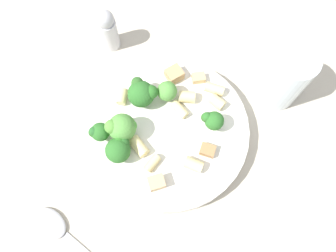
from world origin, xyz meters
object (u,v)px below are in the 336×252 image
(rigatoni_0, at_px, (122,97))
(chicken_chunk_2, at_px, (208,150))
(broccoli_floret_2, at_px, (142,93))
(rigatoni_1, at_px, (187,97))
(rigatoni_3, at_px, (194,165))
(chicken_chunk_1, at_px, (157,183))
(broccoli_floret_3, at_px, (212,121))
(rigatoni_7, at_px, (180,110))
(broccoli_floret_1, at_px, (119,149))
(rigatoni_4, at_px, (215,89))
(chicken_chunk_0, at_px, (174,74))
(pepper_shaker, at_px, (108,30))
(broccoli_floret_5, at_px, (122,127))
(rigatoni_6, at_px, (152,163))
(spoon, at_px, (61,233))
(broccoli_floret_4, at_px, (99,131))
(rigatoni_2, at_px, (217,102))
(chicken_chunk_3, at_px, (198,78))
(drinking_glass, at_px, (283,80))
(rigatoni_5, at_px, (139,146))
(pasta_bowl, at_px, (168,131))

(rigatoni_0, relative_size, chicken_chunk_2, 1.12)
(broccoli_floret_2, xyz_separation_m, rigatoni_1, (0.07, -0.01, -0.02))
(rigatoni_3, height_order, chicken_chunk_1, chicken_chunk_1)
(broccoli_floret_3, bearing_deg, rigatoni_7, 144.77)
(broccoli_floret_1, xyz_separation_m, rigatoni_4, (0.15, 0.08, -0.02))
(chicken_chunk_0, height_order, pepper_shaker, pepper_shaker)
(broccoli_floret_5, relative_size, rigatoni_6, 1.95)
(broccoli_floret_1, bearing_deg, broccoli_floret_5, 75.65)
(rigatoni_3, distance_m, spoon, 0.21)
(broccoli_floret_2, distance_m, broccoli_floret_4, 0.08)
(rigatoni_2, bearing_deg, chicken_chunk_3, 114.26)
(broccoli_floret_3, bearing_deg, broccoli_floret_2, 149.71)
(broccoli_floret_5, height_order, rigatoni_4, broccoli_floret_5)
(rigatoni_2, relative_size, chicken_chunk_1, 1.01)
(rigatoni_4, bearing_deg, spoon, -144.56)
(rigatoni_2, xyz_separation_m, spoon, (-0.25, -0.15, -0.04))
(rigatoni_1, xyz_separation_m, chicken_chunk_0, (-0.01, 0.04, -0.00))
(broccoli_floret_3, xyz_separation_m, rigatoni_1, (-0.03, 0.05, -0.01))
(broccoli_floret_2, relative_size, drinking_glass, 0.42)
(broccoli_floret_4, xyz_separation_m, spoon, (-0.07, -0.13, -0.05))
(rigatoni_6, bearing_deg, broccoli_floret_5, 125.26)
(rigatoni_2, relative_size, spoon, 0.16)
(broccoli_floret_2, distance_m, rigatoni_5, 0.08)
(broccoli_floret_1, distance_m, rigatoni_1, 0.13)
(rigatoni_6, xyz_separation_m, drinking_glass, (0.21, 0.10, 0.01))
(rigatoni_7, height_order, chicken_chunk_2, rigatoni_7)
(broccoli_floret_5, bearing_deg, rigatoni_6, -54.74)
(broccoli_floret_5, xyz_separation_m, rigatoni_3, (0.09, -0.06, -0.02))
(pasta_bowl, xyz_separation_m, drinking_glass, (0.18, 0.05, 0.03))
(broccoli_floret_4, xyz_separation_m, rigatoni_0, (0.04, 0.06, -0.01))
(rigatoni_1, relative_size, chicken_chunk_3, 1.22)
(drinking_glass, relative_size, pepper_shaker, 1.28)
(broccoli_floret_5, xyz_separation_m, pepper_shaker, (-0.01, 0.18, -0.02))
(broccoli_floret_1, xyz_separation_m, chicken_chunk_0, (0.09, 0.11, -0.01))
(rigatoni_6, bearing_deg, chicken_chunk_2, 5.69)
(chicken_chunk_0, bearing_deg, spoon, -132.39)
(rigatoni_1, height_order, spoon, rigatoni_1)
(pepper_shaker, bearing_deg, rigatoni_2, -44.36)
(rigatoni_3, relative_size, spoon, 0.19)
(chicken_chunk_2, height_order, drinking_glass, drinking_glass)
(rigatoni_0, xyz_separation_m, rigatoni_3, (0.09, -0.12, 0.00))
(rigatoni_4, height_order, chicken_chunk_3, rigatoni_4)
(rigatoni_0, bearing_deg, rigatoni_5, -78.21)
(broccoli_floret_2, xyz_separation_m, broccoli_floret_3, (0.09, -0.05, -0.00))
(rigatoni_1, bearing_deg, rigatoni_6, -124.33)
(drinking_glass, bearing_deg, rigatoni_3, -144.67)
(rigatoni_0, distance_m, chicken_chunk_3, 0.12)
(pepper_shaker, height_order, spoon, pepper_shaker)
(rigatoni_4, xyz_separation_m, pepper_shaker, (-0.15, 0.13, 0.00))
(broccoli_floret_1, bearing_deg, drinking_glass, 16.94)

